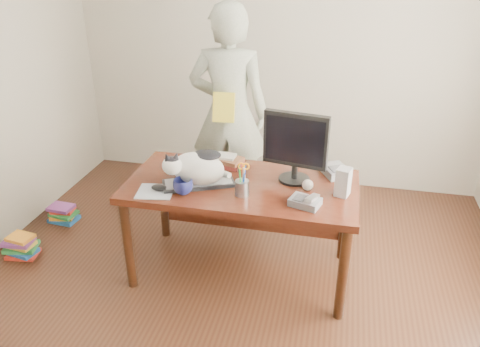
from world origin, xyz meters
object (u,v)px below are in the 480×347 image
pen_cup (242,186)px  mouse (159,188)px  desk (244,197)px  calculator (335,171)px  monitor (295,144)px  book_pile_b (63,214)px  phone (306,201)px  baseball (308,185)px  book_stack (227,161)px  coffee_mug (183,186)px  speaker (343,182)px  cat (196,167)px  book_pile_a (21,246)px  person (229,114)px  keyboard (199,183)px

pen_cup → mouse: 0.56m
desk → calculator: (0.63, 0.20, 0.18)m
monitor → book_pile_b: monitor is taller
phone → baseball: bearing=108.8°
book_stack → coffee_mug: bearing=-99.7°
coffee_mug → calculator: bearing=27.5°
coffee_mug → book_pile_b: coffee_mug is taller
baseball → speaker: bearing=-5.0°
cat → book_pile_a: 1.66m
pen_cup → person: size_ratio=0.13×
book_stack → calculator: book_stack is taller
pen_cup → coffee_mug: bearing=-170.2°
phone → person: 1.35m
pen_cup → coffee_mug: (-0.39, -0.07, -0.01)m
person → book_pile_a: bearing=33.0°
pen_cup → mouse: pen_cup is taller
book_pile_a → book_pile_b: 0.55m
monitor → mouse: bearing=-148.4°
keyboard → mouse: bearing=-173.5°
keyboard → book_pile_b: bearing=138.3°
coffee_mug → pen_cup: bearing=9.8°
mouse → book_pile_b: mouse is taller
mouse → coffee_mug: (0.17, 0.00, 0.03)m
calculator → baseball: bearing=-149.6°
pen_cup → book_stack: (-0.21, 0.42, -0.03)m
keyboard → pen_cup: 0.34m
pen_cup → coffee_mug: 0.39m
pen_cup → person: 1.11m
cat → pen_cup: cat is taller
monitor → coffee_mug: 0.81m
coffee_mug → book_stack: bearing=69.5°
cat → phone: cat is taller
keyboard → mouse: 0.27m
person → monitor: bearing=126.0°
calculator → person: 1.13m
cat → monitor: monitor is taller
phone → person: bearing=141.8°
phone → book_stack: same height
phone → calculator: (0.17, 0.49, 0.00)m
keyboard → monitor: 0.72m
coffee_mug → calculator: (0.98, 0.51, -0.02)m
baseball → person: person is taller
pen_cup → phone: 0.43m
book_pile_a → book_pile_b: bearing=86.9°
desk → phone: phone is taller
speaker → calculator: size_ratio=0.74×
pen_cup → coffee_mug: size_ratio=1.80×
phone → baseball: 0.21m
pen_cup → book_pile_b: (-1.76, 0.51, -0.74)m
speaker → baseball: size_ratio=2.55×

